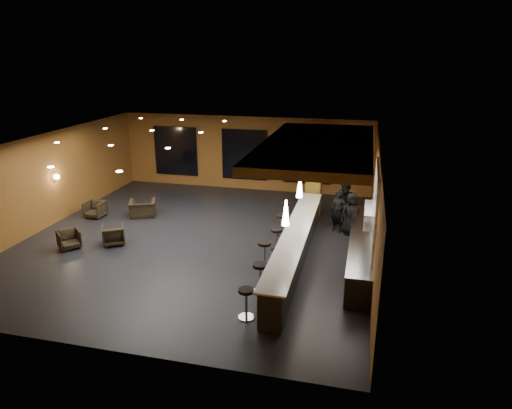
% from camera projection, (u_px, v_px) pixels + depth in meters
% --- Properties ---
extents(floor, '(12.00, 13.00, 0.10)m').
position_uv_depth(floor, '(198.00, 240.00, 16.30)').
color(floor, black).
rests_on(floor, ground).
extents(ceiling, '(12.00, 13.00, 0.10)m').
position_uv_depth(ceiling, '(194.00, 141.00, 15.15)').
color(ceiling, black).
extents(wall_back, '(12.00, 0.10, 3.50)m').
position_uv_depth(wall_back, '(245.00, 153.00, 21.76)').
color(wall_back, brown).
rests_on(wall_back, floor).
extents(wall_front, '(12.00, 0.10, 3.50)m').
position_uv_depth(wall_front, '(87.00, 280.00, 9.69)').
color(wall_front, brown).
rests_on(wall_front, floor).
extents(wall_left, '(0.10, 13.00, 3.50)m').
position_uv_depth(wall_left, '(44.00, 181.00, 17.07)').
color(wall_left, brown).
rests_on(wall_left, floor).
extents(wall_right, '(0.10, 13.00, 3.50)m').
position_uv_depth(wall_right, '(377.00, 206.00, 14.38)').
color(wall_right, brown).
rests_on(wall_right, floor).
extents(wood_soffit, '(3.60, 8.00, 0.28)m').
position_uv_depth(wood_soffit, '(318.00, 146.00, 15.24)').
color(wood_soffit, '#9E6C2E').
rests_on(wood_soffit, ceiling).
extents(window_left, '(2.20, 0.06, 2.40)m').
position_uv_depth(window_left, '(176.00, 151.00, 22.45)').
color(window_left, black).
rests_on(window_left, wall_back).
extents(window_center, '(2.20, 0.06, 2.40)m').
position_uv_depth(window_center, '(244.00, 155.00, 21.67)').
color(window_center, black).
rests_on(window_center, wall_back).
extents(window_right, '(2.20, 0.06, 2.40)m').
position_uv_depth(window_right, '(307.00, 158.00, 21.01)').
color(window_right, black).
rests_on(window_right, wall_back).
extents(tile_backsplash, '(0.06, 3.20, 2.40)m').
position_uv_depth(tile_backsplash, '(375.00, 208.00, 13.40)').
color(tile_backsplash, white).
rests_on(tile_backsplash, wall_right).
extents(bar_counter, '(0.60, 8.00, 1.00)m').
position_uv_depth(bar_counter, '(296.00, 247.00, 14.39)').
color(bar_counter, black).
rests_on(bar_counter, floor).
extents(bar_top, '(0.78, 8.10, 0.05)m').
position_uv_depth(bar_top, '(296.00, 232.00, 14.22)').
color(bar_top, silver).
rests_on(bar_top, bar_counter).
extents(prep_counter, '(0.70, 6.00, 0.86)m').
position_uv_depth(prep_counter, '(361.00, 249.00, 14.43)').
color(prep_counter, black).
rests_on(prep_counter, floor).
extents(prep_top, '(0.72, 6.00, 0.03)m').
position_uv_depth(prep_top, '(362.00, 236.00, 14.29)').
color(prep_top, silver).
rests_on(prep_top, prep_counter).
extents(wall_shelf_lower, '(0.30, 1.50, 0.03)m').
position_uv_depth(wall_shelf_lower, '(369.00, 223.00, 13.37)').
color(wall_shelf_lower, silver).
rests_on(wall_shelf_lower, wall_right).
extents(wall_shelf_upper, '(0.30, 1.50, 0.03)m').
position_uv_depth(wall_shelf_upper, '(370.00, 208.00, 13.23)').
color(wall_shelf_upper, silver).
rests_on(wall_shelf_upper, wall_right).
extents(column, '(0.60, 0.60, 3.50)m').
position_uv_depth(column, '(314.00, 173.00, 18.23)').
color(column, olive).
rests_on(column, floor).
extents(wall_sconce, '(0.22, 0.22, 0.22)m').
position_uv_depth(wall_sconce, '(57.00, 177.00, 17.48)').
color(wall_sconce, '#FFE5B2').
rests_on(wall_sconce, wall_left).
extents(pendant_0, '(0.20, 0.20, 0.70)m').
position_uv_depth(pendant_0, '(286.00, 213.00, 11.96)').
color(pendant_0, white).
rests_on(pendant_0, wood_soffit).
extents(pendant_1, '(0.20, 0.20, 0.70)m').
position_uv_depth(pendant_1, '(300.00, 187.00, 14.26)').
color(pendant_1, white).
rests_on(pendant_1, wood_soffit).
extents(pendant_2, '(0.20, 0.20, 0.70)m').
position_uv_depth(pendant_2, '(310.00, 168.00, 16.56)').
color(pendant_2, white).
rests_on(pendant_2, wood_soffit).
extents(staff_a, '(0.68, 0.57, 1.60)m').
position_uv_depth(staff_a, '(338.00, 211.00, 16.76)').
color(staff_a, black).
rests_on(staff_a, floor).
extents(staff_b, '(1.06, 0.95, 1.80)m').
position_uv_depth(staff_b, '(346.00, 205.00, 17.13)').
color(staff_b, black).
rests_on(staff_b, floor).
extents(staff_c, '(0.87, 0.69, 1.57)m').
position_uv_depth(staff_c, '(351.00, 214.00, 16.50)').
color(staff_c, black).
rests_on(staff_c, floor).
extents(armchair_a, '(0.97, 0.96, 0.63)m').
position_uv_depth(armchair_a, '(69.00, 239.00, 15.45)').
color(armchair_a, black).
rests_on(armchair_a, floor).
extents(armchair_b, '(1.00, 1.01, 0.67)m').
position_uv_depth(armchair_b, '(113.00, 235.00, 15.77)').
color(armchair_b, black).
rests_on(armchair_b, floor).
extents(armchair_c, '(0.74, 0.76, 0.66)m').
position_uv_depth(armchair_c, '(95.00, 209.00, 18.34)').
color(armchair_c, black).
rests_on(armchair_c, floor).
extents(armchair_d, '(1.28, 1.21, 0.66)m').
position_uv_depth(armchair_d, '(143.00, 208.00, 18.44)').
color(armchair_d, black).
rests_on(armchair_d, floor).
extents(bar_stool_0, '(0.41, 0.41, 0.81)m').
position_uv_depth(bar_stool_0, '(246.00, 300.00, 11.32)').
color(bar_stool_0, silver).
rests_on(bar_stool_0, floor).
extents(bar_stool_1, '(0.43, 0.43, 0.85)m').
position_uv_depth(bar_stool_1, '(260.00, 274.00, 12.55)').
color(bar_stool_1, silver).
rests_on(bar_stool_1, floor).
extents(bar_stool_2, '(0.43, 0.43, 0.85)m').
position_uv_depth(bar_stool_2, '(264.00, 251.00, 13.99)').
color(bar_stool_2, silver).
rests_on(bar_stool_2, floor).
extents(bar_stool_3, '(0.40, 0.40, 0.79)m').
position_uv_depth(bar_stool_3, '(277.00, 237.00, 15.17)').
color(bar_stool_3, silver).
rests_on(bar_stool_3, floor).
extents(bar_stool_4, '(0.41, 0.41, 0.81)m').
position_uv_depth(bar_stool_4, '(281.00, 222.00, 16.42)').
color(bar_stool_4, silver).
rests_on(bar_stool_4, floor).
extents(bar_stool_5, '(0.42, 0.42, 0.84)m').
position_uv_depth(bar_stool_5, '(286.00, 210.00, 17.64)').
color(bar_stool_5, silver).
rests_on(bar_stool_5, floor).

